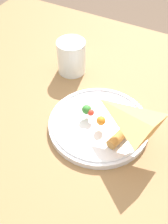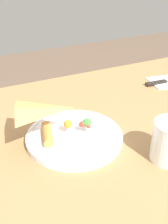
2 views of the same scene
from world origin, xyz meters
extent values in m
cube|color=olive|center=(0.00, 0.00, 0.75)|extent=(1.11, 0.88, 0.03)
cube|color=#4C3823|center=(0.51, 0.39, 0.37)|extent=(0.06, 0.06, 0.73)
cylinder|color=white|center=(-0.07, 0.05, 0.77)|extent=(0.25, 0.25, 0.02)
torus|color=white|center=(-0.07, 0.05, 0.78)|extent=(0.24, 0.24, 0.01)
pyramid|color=tan|center=(-0.07, 0.05, 0.79)|extent=(0.16, 0.12, 0.02)
cylinder|color=#C68942|center=(-0.14, 0.07, 0.79)|extent=(0.04, 0.09, 0.02)
sphere|color=red|center=(-0.05, 0.05, 0.80)|extent=(0.02, 0.02, 0.02)
sphere|color=red|center=(-0.04, 0.04, 0.80)|extent=(0.01, 0.01, 0.01)
sphere|color=#388433|center=(-0.04, 0.05, 0.80)|extent=(0.02, 0.02, 0.02)
sphere|color=orange|center=(-0.08, 0.07, 0.80)|extent=(0.02, 0.02, 0.02)
cube|color=black|center=(0.33, 0.23, 0.77)|extent=(0.08, 0.02, 0.01)
camera|label=1|loc=(-0.25, 0.46, 1.31)|focal=45.00mm
camera|label=2|loc=(-0.30, -0.50, 1.20)|focal=45.00mm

